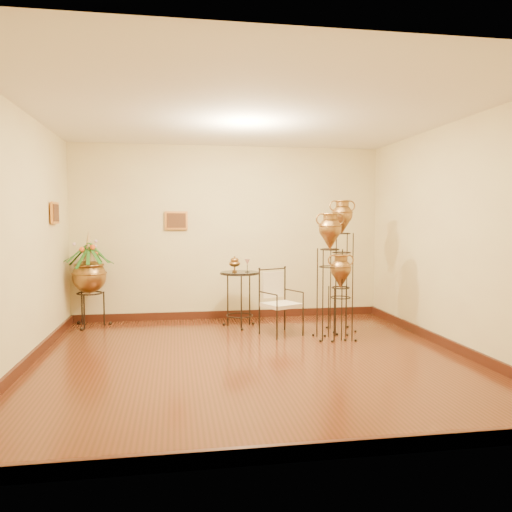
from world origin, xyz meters
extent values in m
plane|color=#582514|center=(0.00, 0.00, 0.00)|extent=(5.00, 5.00, 0.00)
cube|color=#3A170D|center=(0.00, 2.48, 0.06)|extent=(5.00, 0.04, 0.12)
cube|color=#3A170D|center=(0.00, -2.48, 0.06)|extent=(5.00, 0.04, 0.12)
cube|color=#3A170D|center=(-2.48, 0.00, 0.06)|extent=(0.04, 5.00, 0.12)
cube|color=#3A170D|center=(2.48, 0.00, 0.06)|extent=(0.04, 5.00, 0.12)
cube|color=#E08F42|center=(-0.85, 2.46, 1.60)|extent=(0.36, 0.03, 0.29)
cube|color=#E08F42|center=(-2.46, 1.45, 1.70)|extent=(0.03, 0.36, 0.29)
cube|color=beige|center=(0.58, 1.13, 0.42)|extent=(0.58, 0.57, 0.05)
cube|color=beige|center=(0.58, 1.13, 0.69)|extent=(0.33, 0.17, 0.36)
cylinder|color=black|center=(0.08, 1.77, 0.82)|extent=(0.57, 0.57, 0.02)
camera|label=1|loc=(-0.87, -5.60, 1.59)|focal=35.00mm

